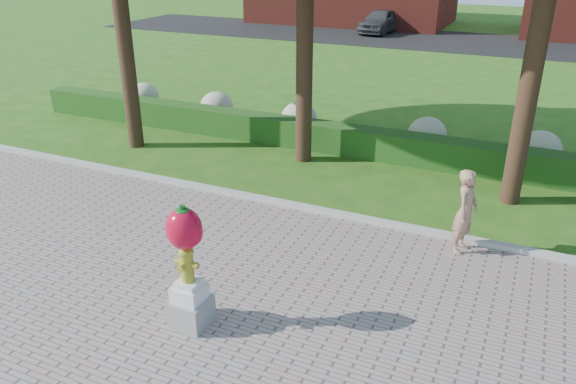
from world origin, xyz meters
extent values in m
plane|color=#275515|center=(0.00, 0.00, 0.00)|extent=(100.00, 100.00, 0.00)
cube|color=#ADADA5|center=(0.00, 3.00, 0.07)|extent=(40.00, 0.18, 0.15)
cube|color=#184B15|center=(0.00, 7.00, 0.40)|extent=(24.00, 0.70, 0.80)
ellipsoid|color=#B3B289|center=(-9.00, 8.00, 0.55)|extent=(1.10, 1.10, 0.99)
ellipsoid|color=#B3B289|center=(-6.00, 8.00, 0.55)|extent=(1.10, 1.10, 0.99)
ellipsoid|color=#B3B289|center=(-3.00, 8.00, 0.55)|extent=(1.10, 1.10, 0.99)
ellipsoid|color=#B3B289|center=(1.00, 8.00, 0.55)|extent=(1.10, 1.10, 0.99)
ellipsoid|color=#B3B289|center=(4.00, 8.00, 0.55)|extent=(1.10, 1.10, 0.99)
cube|color=black|center=(0.00, 28.00, 0.01)|extent=(50.00, 8.00, 0.02)
cylinder|color=black|center=(-7.00, 5.00, 3.36)|extent=(0.44, 0.44, 6.72)
cylinder|color=black|center=(-2.00, 6.00, 3.08)|extent=(0.44, 0.44, 6.16)
cylinder|color=black|center=(3.50, 5.50, 3.64)|extent=(0.44, 0.44, 7.28)
cube|color=gray|center=(-0.72, -1.55, 0.27)|extent=(0.57, 0.57, 0.46)
cube|color=silver|center=(-0.72, -1.55, 0.62)|extent=(0.46, 0.46, 0.26)
cube|color=silver|center=(-0.72, -1.55, 0.80)|extent=(0.37, 0.37, 0.09)
cylinder|color=olive|center=(-0.72, -1.55, 1.10)|extent=(0.20, 0.20, 0.51)
ellipsoid|color=olive|center=(-0.72, -1.55, 1.35)|extent=(0.24, 0.24, 0.17)
cylinder|color=olive|center=(-0.87, -1.55, 1.15)|extent=(0.11, 0.10, 0.10)
cylinder|color=olive|center=(-0.58, -1.55, 1.15)|extent=(0.11, 0.10, 0.10)
cylinder|color=olive|center=(-0.72, -1.69, 1.15)|extent=(0.11, 0.11, 0.11)
cylinder|color=olive|center=(-0.72, -1.55, 1.43)|extent=(0.07, 0.07, 0.05)
ellipsoid|color=#BA0925|center=(-0.72, -1.55, 1.75)|extent=(0.57, 0.51, 0.66)
ellipsoid|color=#BA0925|center=(-0.89, -1.55, 1.73)|extent=(0.28, 0.28, 0.42)
ellipsoid|color=#BA0925|center=(-0.56, -1.55, 1.73)|extent=(0.28, 0.28, 0.42)
cylinder|color=#124F16|center=(-0.72, -1.55, 2.08)|extent=(0.09, 0.09, 0.11)
ellipsoid|color=#124F16|center=(-0.72, -1.55, 2.05)|extent=(0.22, 0.22, 0.07)
imported|color=tan|center=(2.82, 2.60, 0.89)|extent=(0.52, 0.69, 1.70)
imported|color=#45494D|center=(-6.48, 29.39, 0.78)|extent=(2.23, 4.63, 1.52)
camera|label=1|loc=(3.71, -7.58, 5.66)|focal=35.00mm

